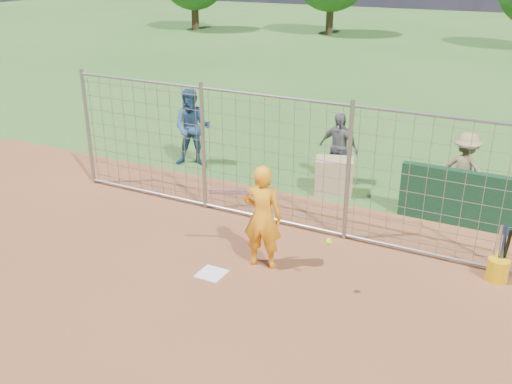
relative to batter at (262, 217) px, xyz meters
The scene contains 12 objects.
ground 1.17m from the batter, 142.95° to the right, with size 100.00×100.00×0.00m, color #2D591E.
infield_dirt 3.62m from the batter, 99.85° to the right, with size 18.00×18.00×0.00m, color brown.
home_plate 1.25m from the batter, 132.57° to the right, with size 0.43×0.43×0.02m, color silver.
dugout_wall 4.23m from the batter, 48.34° to the left, with size 2.60×0.20×1.10m, color #11381E.
batter is the anchor object (origin of this frame).
bystander_a 5.23m from the batter, 135.87° to the left, with size 0.92×0.72×1.90m, color navy.
bystander_b 4.14m from the batter, 92.62° to the left, with size 0.97×0.40×1.65m, color #58595D.
bystander_c 4.83m from the batter, 58.25° to the left, with size 1.02×0.58×1.57m, color olive.
equipment_bin 3.53m from the batter, 90.51° to the left, with size 0.80×0.55×0.80m, color tan.
equipment_in_play 0.38m from the batter, 86.69° to the right, with size 2.13×0.43×0.48m.
bucket_with_bats 3.85m from the batter, 20.14° to the left, with size 0.34×0.40×0.98m.
backstop_fence 1.70m from the batter, 111.17° to the left, with size 9.08×0.08×2.60m.
Camera 1 is at (4.38, -7.05, 4.85)m, focal length 40.00 mm.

